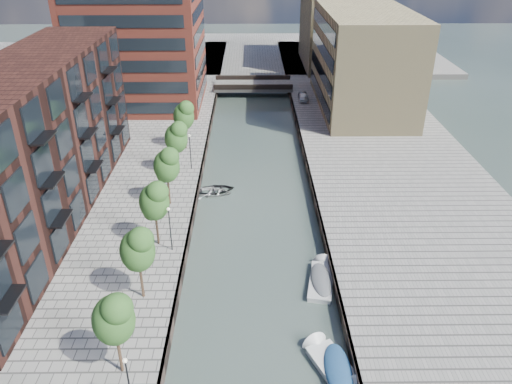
{
  "coord_description": "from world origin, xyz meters",
  "views": [
    {
      "loc": [
        -0.47,
        -11.11,
        25.35
      ],
      "look_at": [
        0.0,
        29.64,
        3.5
      ],
      "focal_mm": 35.0,
      "sensor_mm": 36.0,
      "label": 1
    }
  ],
  "objects_px": {
    "bridge": "(253,85)",
    "motorboat_3": "(333,367)",
    "tree_3": "(154,200)",
    "tree_4": "(166,164)",
    "tree_5": "(176,137)",
    "sloop_4": "(216,191)",
    "tree_1": "(113,317)",
    "tree_2": "(137,248)",
    "motorboat_4": "(321,278)",
    "tree_6": "(184,115)",
    "sloop_3": "(212,194)",
    "car": "(303,96)"
  },
  "relations": [
    {
      "from": "tree_3",
      "to": "car",
      "type": "bearing_deg",
      "value": 67.7
    },
    {
      "from": "tree_6",
      "to": "motorboat_4",
      "type": "relative_size",
      "value": 1.08
    },
    {
      "from": "motorboat_3",
      "to": "car",
      "type": "xyz_separation_m",
      "value": [
        3.05,
        53.07,
        1.42
      ]
    },
    {
      "from": "tree_4",
      "to": "motorboat_3",
      "type": "relative_size",
      "value": 1.02
    },
    {
      "from": "tree_4",
      "to": "tree_5",
      "type": "relative_size",
      "value": 1.0
    },
    {
      "from": "motorboat_3",
      "to": "bridge",
      "type": "bearing_deg",
      "value": 94.54
    },
    {
      "from": "tree_6",
      "to": "sloop_4",
      "type": "relative_size",
      "value": 1.48
    },
    {
      "from": "tree_4",
      "to": "sloop_3",
      "type": "xyz_separation_m",
      "value": [
        3.9,
        3.77,
        -5.31
      ]
    },
    {
      "from": "sloop_3",
      "to": "motorboat_3",
      "type": "relative_size",
      "value": 0.7
    },
    {
      "from": "bridge",
      "to": "tree_3",
      "type": "distance_m",
      "value": 47.92
    },
    {
      "from": "tree_1",
      "to": "bridge",
      "type": "bearing_deg",
      "value": 82.07
    },
    {
      "from": "tree_2",
      "to": "tree_4",
      "type": "height_order",
      "value": "same"
    },
    {
      "from": "sloop_4",
      "to": "bridge",
      "type": "bearing_deg",
      "value": -18.68
    },
    {
      "from": "motorboat_4",
      "to": "tree_6",
      "type": "bearing_deg",
      "value": 118.67
    },
    {
      "from": "sloop_4",
      "to": "car",
      "type": "height_order",
      "value": "car"
    },
    {
      "from": "tree_2",
      "to": "motorboat_4",
      "type": "relative_size",
      "value": 1.08
    },
    {
      "from": "tree_6",
      "to": "motorboat_4",
      "type": "xyz_separation_m",
      "value": [
        13.69,
        -25.02,
        -5.09
      ]
    },
    {
      "from": "tree_1",
      "to": "car",
      "type": "height_order",
      "value": "tree_1"
    },
    {
      "from": "tree_1",
      "to": "sloop_4",
      "type": "distance_m",
      "value": 26.31
    },
    {
      "from": "tree_4",
      "to": "motorboat_4",
      "type": "xyz_separation_m",
      "value": [
        13.69,
        -11.02,
        -5.09
      ]
    },
    {
      "from": "tree_1",
      "to": "tree_6",
      "type": "distance_m",
      "value": 35.0
    },
    {
      "from": "tree_1",
      "to": "sloop_3",
      "type": "distance_m",
      "value": 25.63
    },
    {
      "from": "tree_2",
      "to": "tree_6",
      "type": "relative_size",
      "value": 1.0
    },
    {
      "from": "bridge",
      "to": "motorboat_3",
      "type": "xyz_separation_m",
      "value": [
        4.79,
        -60.23,
        -1.16
      ]
    },
    {
      "from": "bridge",
      "to": "car",
      "type": "height_order",
      "value": "bridge"
    },
    {
      "from": "tree_4",
      "to": "tree_5",
      "type": "distance_m",
      "value": 7.0
    },
    {
      "from": "tree_6",
      "to": "motorboat_4",
      "type": "distance_m",
      "value": 28.97
    },
    {
      "from": "car",
      "to": "bridge",
      "type": "bearing_deg",
      "value": 138.15
    },
    {
      "from": "tree_4",
      "to": "car",
      "type": "xyz_separation_m",
      "value": [
        16.34,
        32.85,
        -3.67
      ]
    },
    {
      "from": "tree_3",
      "to": "sloop_3",
      "type": "relative_size",
      "value": 1.45
    },
    {
      "from": "motorboat_4",
      "to": "sloop_4",
      "type": "bearing_deg",
      "value": 121.34
    },
    {
      "from": "tree_2",
      "to": "motorboat_3",
      "type": "distance_m",
      "value": 15.53
    },
    {
      "from": "motorboat_4",
      "to": "tree_2",
      "type": "bearing_deg",
      "value": -167.74
    },
    {
      "from": "tree_2",
      "to": "car",
      "type": "xyz_separation_m",
      "value": [
        16.34,
        46.85,
        -3.67
      ]
    },
    {
      "from": "tree_3",
      "to": "tree_1",
      "type": "bearing_deg",
      "value": -90.0
    },
    {
      "from": "bridge",
      "to": "car",
      "type": "xyz_separation_m",
      "value": [
        7.84,
        -7.15,
        0.25
      ]
    },
    {
      "from": "motorboat_3",
      "to": "tree_5",
      "type": "bearing_deg",
      "value": 116.01
    },
    {
      "from": "sloop_3",
      "to": "tree_6",
      "type": "bearing_deg",
      "value": 27.73
    },
    {
      "from": "motorboat_4",
      "to": "tree_5",
      "type": "bearing_deg",
      "value": 127.21
    },
    {
      "from": "tree_1",
      "to": "tree_2",
      "type": "relative_size",
      "value": 1.0
    },
    {
      "from": "tree_2",
      "to": "motorboat_4",
      "type": "xyz_separation_m",
      "value": [
        13.69,
        2.98,
        -5.09
      ]
    },
    {
      "from": "tree_2",
      "to": "tree_3",
      "type": "bearing_deg",
      "value": 90.0
    },
    {
      "from": "tree_6",
      "to": "tree_2",
      "type": "bearing_deg",
      "value": -90.0
    },
    {
      "from": "sloop_3",
      "to": "motorboat_4",
      "type": "relative_size",
      "value": 0.75
    },
    {
      "from": "sloop_4",
      "to": "motorboat_3",
      "type": "height_order",
      "value": "motorboat_3"
    },
    {
      "from": "tree_2",
      "to": "sloop_3",
      "type": "height_order",
      "value": "tree_2"
    },
    {
      "from": "tree_6",
      "to": "sloop_4",
      "type": "xyz_separation_m",
      "value": [
        4.29,
        -9.59,
        -5.31
      ]
    },
    {
      "from": "tree_1",
      "to": "motorboat_3",
      "type": "xyz_separation_m",
      "value": [
        13.29,
        0.77,
        -5.08
      ]
    },
    {
      "from": "tree_4",
      "to": "bridge",
      "type": "bearing_deg",
      "value": 78.0
    },
    {
      "from": "sloop_3",
      "to": "motorboat_4",
      "type": "bearing_deg",
      "value": -139.63
    }
  ]
}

